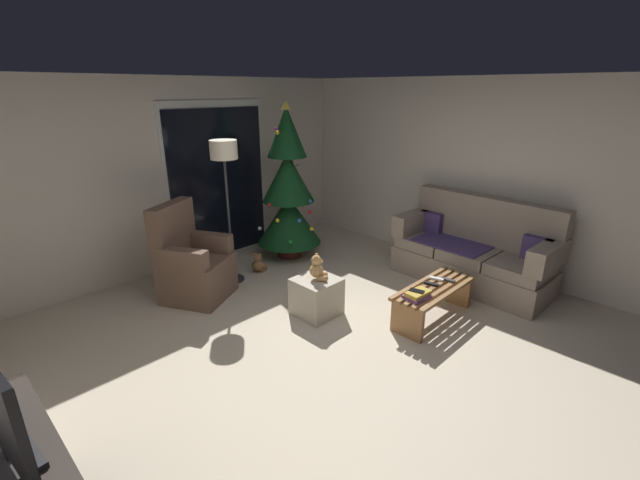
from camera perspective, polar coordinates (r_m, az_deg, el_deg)
ground_plane at (r=4.11m, az=3.13°, el=-14.98°), size 7.00×7.00×0.00m
wall_back at (r=5.96m, az=-19.41°, el=8.14°), size 5.72×0.12×2.50m
wall_right at (r=5.95m, az=22.20°, el=7.78°), size 0.12×6.00×2.50m
patio_door_frame at (r=6.23m, az=-13.60°, el=7.77°), size 1.60×0.02×2.20m
patio_door_glass at (r=6.23m, az=-13.48°, el=7.30°), size 1.50×0.02×2.10m
couch at (r=5.64m, az=20.07°, el=-1.59°), size 0.85×1.97×1.08m
coffee_table at (r=4.67m, az=15.13°, el=-7.46°), size 1.10×0.40×0.38m
remote_white at (r=4.77m, az=15.49°, el=-5.06°), size 0.08×0.16×0.02m
remote_black at (r=4.63m, az=14.86°, el=-5.77°), size 0.07×0.16×0.02m
remote_graphite at (r=4.77m, az=16.92°, el=-5.19°), size 0.06×0.16×0.02m
book_stack at (r=4.32m, az=13.08°, el=-7.24°), size 0.28×0.23×0.07m
cell_phone at (r=4.31m, az=12.96°, el=-6.71°), size 0.10×0.16×0.01m
christmas_tree at (r=5.99m, az=-4.33°, el=6.49°), size 0.92×0.92×2.20m
armchair at (r=5.14m, az=-16.87°, el=-3.28°), size 0.93×0.93×1.13m
floor_lamp at (r=5.16m, az=-12.78°, el=10.00°), size 0.32×0.32×1.78m
ottoman at (r=4.63m, az=-0.48°, el=-7.64°), size 0.44×0.44×0.42m
teddy_bear_honey at (r=4.49m, az=-0.35°, el=-3.91°), size 0.21×0.22×0.29m
teddy_bear_chestnut_by_tree at (r=5.73m, az=-8.37°, el=-3.22°), size 0.21×0.21×0.29m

